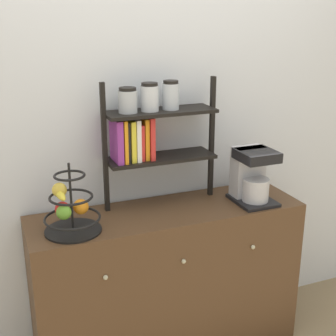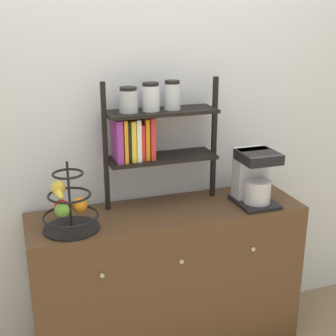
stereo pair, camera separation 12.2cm
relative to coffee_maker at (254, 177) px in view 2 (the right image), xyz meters
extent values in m
cube|color=silver|center=(-0.49, 0.30, 0.28)|extent=(7.00, 0.05, 2.60)
cube|color=#4C331E|center=(-0.49, 0.04, -0.59)|extent=(1.48, 0.43, 0.87)
sphere|color=#B2AD8C|center=(-0.89, -0.18, -0.34)|extent=(0.02, 0.02, 0.02)
sphere|color=#B2AD8C|center=(-0.49, -0.18, -0.34)|extent=(0.02, 0.02, 0.02)
sphere|color=#B2AD8C|center=(-0.08, -0.18, -0.34)|extent=(0.02, 0.02, 0.02)
cube|color=black|center=(0.00, -0.02, -0.14)|extent=(0.21, 0.25, 0.02)
cube|color=#B7B7BC|center=(0.00, 0.04, 0.01)|extent=(0.18, 0.10, 0.28)
cylinder|color=#B7B7BC|center=(0.00, -0.05, -0.07)|extent=(0.15, 0.15, 0.13)
cube|color=black|center=(0.00, -0.04, 0.12)|extent=(0.20, 0.20, 0.05)
cylinder|color=black|center=(-1.00, -0.02, -0.14)|extent=(0.27, 0.27, 0.01)
cylinder|color=black|center=(-1.00, -0.02, 0.03)|extent=(0.01, 0.01, 0.34)
torus|color=black|center=(-1.00, -0.02, -0.08)|extent=(0.27, 0.27, 0.01)
torus|color=black|center=(-1.00, -0.02, 0.03)|extent=(0.21, 0.21, 0.01)
torus|color=black|center=(-1.00, -0.02, 0.14)|extent=(0.15, 0.15, 0.01)
sphere|color=red|center=(-1.04, 0.02, -0.04)|extent=(0.07, 0.07, 0.07)
sphere|color=#6BAD33|center=(-1.04, -0.02, -0.04)|extent=(0.07, 0.07, 0.07)
sphere|color=orange|center=(-0.95, 0.01, -0.04)|extent=(0.08, 0.08, 0.08)
ellipsoid|color=yellow|center=(-1.05, -0.03, 0.05)|extent=(0.05, 0.15, 0.04)
sphere|color=gold|center=(-1.05, 0.00, 0.06)|extent=(0.07, 0.07, 0.07)
cube|color=black|center=(-0.78, 0.16, 0.19)|extent=(0.02, 0.02, 0.68)
cube|color=black|center=(-0.17, 0.16, 0.19)|extent=(0.02, 0.02, 0.68)
cube|color=black|center=(-0.48, 0.16, 0.11)|extent=(0.59, 0.20, 0.02)
cube|color=black|center=(-0.48, 0.16, 0.36)|extent=(0.59, 0.20, 0.02)
cube|color=#8C338C|center=(-0.72, 0.16, 0.23)|extent=(0.03, 0.16, 0.22)
cube|color=orange|center=(-0.69, 0.16, 0.23)|extent=(0.02, 0.16, 0.22)
cube|color=black|center=(-0.67, 0.16, 0.22)|extent=(0.02, 0.12, 0.21)
cube|color=yellow|center=(-0.65, 0.16, 0.23)|extent=(0.02, 0.14, 0.21)
cube|color=white|center=(-0.62, 0.16, 0.23)|extent=(0.02, 0.15, 0.22)
cube|color=red|center=(-0.60, 0.16, 0.21)|extent=(0.02, 0.12, 0.19)
cube|color=orange|center=(-0.57, 0.16, 0.23)|extent=(0.02, 0.12, 0.22)
cube|color=red|center=(-0.54, 0.16, 0.23)|extent=(0.02, 0.14, 0.22)
cylinder|color=#ADB2B7|center=(-0.65, 0.16, 0.43)|extent=(0.10, 0.10, 0.11)
cylinder|color=black|center=(-0.65, 0.16, 0.49)|extent=(0.09, 0.09, 0.02)
cylinder|color=silver|center=(-0.54, 0.16, 0.43)|extent=(0.09, 0.09, 0.13)
cylinder|color=black|center=(-0.54, 0.16, 0.51)|extent=(0.08, 0.08, 0.02)
cylinder|color=silver|center=(-0.42, 0.16, 0.44)|extent=(0.09, 0.09, 0.14)
cylinder|color=black|center=(-0.42, 0.16, 0.51)|extent=(0.08, 0.08, 0.02)
camera|label=1|loc=(-1.34, -2.09, 0.85)|focal=50.00mm
camera|label=2|loc=(-1.23, -2.13, 0.85)|focal=50.00mm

